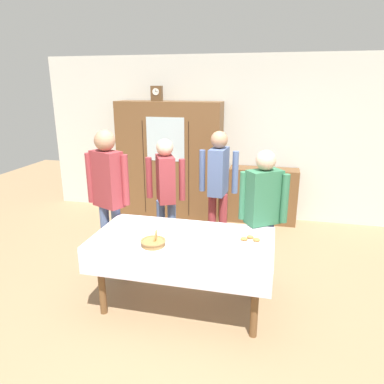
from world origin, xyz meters
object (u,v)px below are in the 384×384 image
bookshelf_low (263,195)px  book_stack (264,167)px  tea_cup_far_right (209,240)px  tea_cup_back_edge (159,223)px  spoon_center (223,253)px  pastry_plate (250,241)px  wall_cabinet (170,160)px  person_by_cabinet (166,188)px  mantel_clock (157,93)px  tea_cup_mid_right (167,232)px  person_behind_table_left (218,180)px  bread_basket (153,242)px  person_beside_shelf (263,208)px  dining_table (182,248)px  tea_cup_mid_left (188,243)px  spoon_far_left (198,230)px  person_near_right_end (108,189)px

bookshelf_low → book_stack: size_ratio=5.11×
tea_cup_far_right → book_stack: bearing=81.3°
tea_cup_back_edge → spoon_center: bearing=-32.5°
bookshelf_low → pastry_plate: (-0.02, -2.57, 0.33)m
wall_cabinet → bookshelf_low: bearing=1.8°
book_stack → person_by_cabinet: 1.98m
mantel_clock → tea_cup_back_edge: bearing=-71.5°
tea_cup_mid_right → person_behind_table_left: size_ratio=0.08×
pastry_plate → book_stack: bearing=89.5°
bread_basket → bookshelf_low: bearing=72.4°
spoon_center → person_beside_shelf: person_beside_shelf is taller
tea_cup_back_edge → pastry_plate: (0.98, -0.19, -0.02)m
person_by_cabinet → tea_cup_back_edge: bearing=-77.7°
dining_table → mantel_clock: size_ratio=7.45×
tea_cup_back_edge → pastry_plate: 1.00m
tea_cup_mid_left → spoon_center: tea_cup_mid_left is taller
person_behind_table_left → wall_cabinet: bearing=130.8°
spoon_far_left → person_behind_table_left: 1.18m
spoon_far_left → person_near_right_end: bearing=166.9°
mantel_clock → person_by_cabinet: (0.61, -1.53, -1.12)m
wall_cabinet → book_stack: bearing=1.8°
dining_table → bookshelf_low: bearing=75.4°
tea_cup_mid_right → tea_cup_mid_left: bearing=-38.6°
tea_cup_far_right → person_behind_table_left: (-0.14, 1.43, 0.21)m
wall_cabinet → mantel_clock: (-0.20, -0.00, 1.10)m
bread_basket → person_beside_shelf: size_ratio=0.15×
person_beside_shelf → person_behind_table_left: bearing=127.3°
tea_cup_far_right → tea_cup_mid_left: (-0.17, -0.12, 0.00)m
mantel_clock → spoon_far_left: (1.22, -2.35, -1.31)m
bookshelf_low → tea_cup_mid_right: 2.74m
wall_cabinet → tea_cup_back_edge: 2.41m
spoon_center → person_behind_table_left: person_behind_table_left is taller
tea_cup_mid_right → tea_cup_mid_left: same height
spoon_far_left → tea_cup_back_edge: bearing=176.4°
wall_cabinet → book_stack: size_ratio=9.01×
wall_cabinet → pastry_plate: wall_cabinet is taller
dining_table → person_near_right_end: (-1.01, 0.50, 0.41)m
tea_cup_back_edge → spoon_far_left: size_ratio=1.09×
tea_cup_far_right → bread_basket: 0.53m
tea_cup_back_edge → tea_cup_far_right: same height
tea_cup_back_edge → book_stack: bearing=67.0°
bookshelf_low → person_behind_table_left: person_behind_table_left is taller
tea_cup_mid_left → spoon_center: size_ratio=1.09×
wall_cabinet → person_near_right_end: wall_cabinet is taller
mantel_clock → dining_table: bearing=-67.0°
pastry_plate → tea_cup_mid_right: bearing=-179.6°
tea_cup_mid_right → tea_cup_far_right: bearing=-12.5°
tea_cup_mid_right → dining_table: bearing=-20.3°
tea_cup_mid_left → person_behind_table_left: (0.03, 1.55, 0.21)m
tea_cup_back_edge → person_near_right_end: bearing=161.2°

